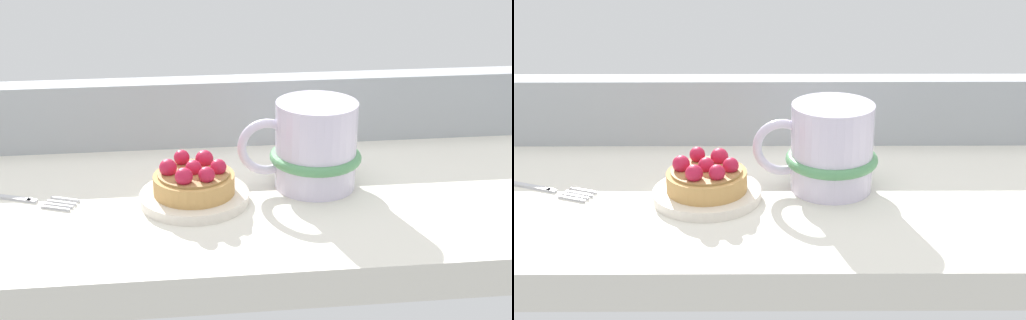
% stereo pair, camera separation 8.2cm
% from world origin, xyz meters
% --- Properties ---
extents(ground_plane, '(0.85, 0.36, 0.04)m').
position_xyz_m(ground_plane, '(0.00, 0.00, -0.02)').
color(ground_plane, silver).
extents(window_rail_back, '(0.83, 0.04, 0.09)m').
position_xyz_m(window_rail_back, '(0.00, 0.16, 0.04)').
color(window_rail_back, '#9EA3A8').
rests_on(window_rail_back, ground_plane).
extents(dessert_plate, '(0.12, 0.12, 0.01)m').
position_xyz_m(dessert_plate, '(-0.03, -0.02, 0.01)').
color(dessert_plate, silver).
rests_on(dessert_plate, ground_plane).
extents(raspberry_tart, '(0.09, 0.09, 0.04)m').
position_xyz_m(raspberry_tart, '(-0.03, -0.02, 0.03)').
color(raspberry_tart, tan).
rests_on(raspberry_tart, dessert_plate).
extents(coffee_mug, '(0.14, 0.11, 0.10)m').
position_xyz_m(coffee_mug, '(0.11, 0.01, 0.05)').
color(coffee_mug, silver).
rests_on(coffee_mug, ground_plane).
extents(dessert_fork, '(0.17, 0.08, 0.01)m').
position_xyz_m(dessert_fork, '(-0.24, 0.01, 0.00)').
color(dessert_fork, '#B7B7BC').
rests_on(dessert_fork, ground_plane).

